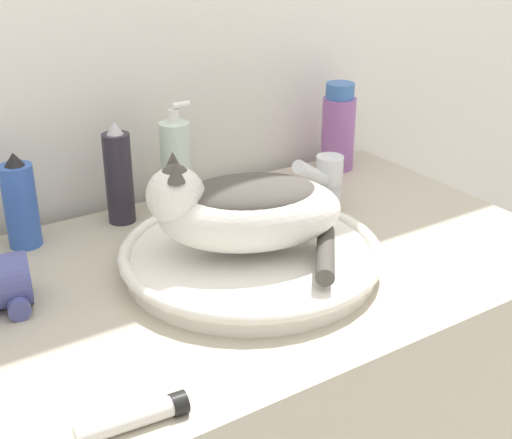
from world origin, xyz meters
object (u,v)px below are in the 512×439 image
Objects in this scene: spray_bottle_trigger at (20,204)px; cream_tube at (134,418)px; mouthwash_bottle at (338,128)px; hairspray_can_black at (119,176)px; cat at (243,208)px; faucet at (326,181)px; soap_pump_bottle at (178,164)px.

cream_tube is at bearing -93.77° from spray_bottle_trigger.
cream_tube is (-0.72, -0.52, -0.08)m from mouthwash_bottle.
cat is at bearing -72.00° from hairspray_can_black.
cream_tube is at bearing 8.70° from faucet.
spray_bottle_trigger is at bearing 180.00° from mouthwash_bottle.
soap_pump_bottle is at bearing 180.00° from mouthwash_bottle.
faucet is at bearing 32.36° from cream_tube.
cream_tube is (-0.21, -0.52, -0.08)m from hairspray_can_black.
cat is at bearing -45.95° from spray_bottle_trigger.
soap_pump_bottle is 0.30m from spray_bottle_trigger.
cat reaches higher than hairspray_can_black.
faucet is 0.54m from spray_bottle_trigger.
mouthwash_bottle is at bearing 0.00° from hairspray_can_black.
faucet is 0.76× the size of hairspray_can_black.
hairspray_can_black is 0.57m from cream_tube.
spray_bottle_trigger is 0.88× the size of hairspray_can_black.
mouthwash_bottle is (0.18, 0.18, 0.02)m from faucet.
hairspray_can_black reaches higher than faucet.
hairspray_can_black is at bearing 67.92° from cream_tube.
cat is 2.29× the size of faucet.
soap_pump_bottle is at bearing 0.00° from spray_bottle_trigger.
cream_tube is (-0.33, -0.52, -0.07)m from soap_pump_bottle.
faucet is 0.25m from mouthwash_bottle.
faucet is 0.77× the size of mouthwash_bottle.
hairspray_can_black is (-0.09, 0.28, -0.02)m from cat.
faucet is at bearing -134.22° from mouthwash_bottle.
cat reaches higher than cream_tube.
soap_pump_bottle is 1.09× the size of mouthwash_bottle.
faucet is 0.86× the size of spray_bottle_trigger.
soap_pump_bottle is (0.03, 0.28, -0.02)m from cat.
soap_pump_bottle is 0.38m from mouthwash_bottle.
faucet reaches higher than cream_tube.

